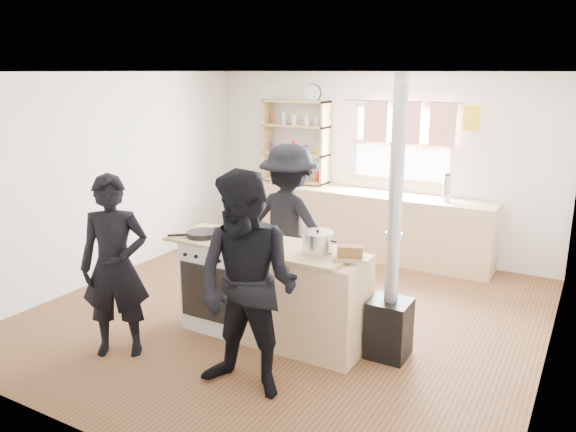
% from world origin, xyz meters
% --- Properties ---
extents(ground, '(5.00, 5.00, 0.01)m').
position_xyz_m(ground, '(0.00, 0.00, -0.01)').
color(ground, brown).
rests_on(ground, ground).
extents(back_counter, '(3.40, 0.55, 0.90)m').
position_xyz_m(back_counter, '(0.00, 2.22, 0.45)').
color(back_counter, tan).
rests_on(back_counter, ground).
extents(shelving_unit, '(1.00, 0.28, 1.20)m').
position_xyz_m(shelving_unit, '(-1.20, 2.34, 1.51)').
color(shelving_unit, tan).
rests_on(shelving_unit, back_counter).
extents(thermos, '(0.10, 0.10, 0.34)m').
position_xyz_m(thermos, '(1.05, 2.22, 1.07)').
color(thermos, silver).
rests_on(thermos, back_counter).
extents(cooking_island, '(1.97, 0.64, 0.93)m').
position_xyz_m(cooking_island, '(0.14, -0.55, 0.47)').
color(cooking_island, silver).
rests_on(cooking_island, ground).
extents(skillet_greens, '(0.45, 0.45, 0.05)m').
position_xyz_m(skillet_greens, '(-0.60, -0.64, 0.96)').
color(skillet_greens, black).
rests_on(skillet_greens, cooking_island).
extents(roast_tray, '(0.35, 0.32, 0.08)m').
position_xyz_m(roast_tray, '(0.02, -0.57, 0.97)').
color(roast_tray, silver).
rests_on(roast_tray, cooking_island).
extents(stockpot_stove, '(0.23, 0.23, 0.19)m').
position_xyz_m(stockpot_stove, '(-0.36, -0.40, 1.01)').
color(stockpot_stove, '#BCBCBF').
rests_on(stockpot_stove, cooking_island).
extents(stockpot_counter, '(0.29, 0.29, 0.22)m').
position_xyz_m(stockpot_counter, '(0.61, -0.54, 1.03)').
color(stockpot_counter, silver).
rests_on(stockpot_counter, cooking_island).
extents(bread_board, '(0.33, 0.29, 0.12)m').
position_xyz_m(bread_board, '(0.93, -0.56, 0.98)').
color(bread_board, tan).
rests_on(bread_board, cooking_island).
extents(flue_heater, '(0.35, 0.35, 2.50)m').
position_xyz_m(flue_heater, '(1.25, -0.36, 0.64)').
color(flue_heater, black).
rests_on(flue_heater, ground).
extents(person_near_left, '(0.72, 0.66, 1.66)m').
position_xyz_m(person_near_left, '(-0.92, -1.50, 0.83)').
color(person_near_left, black).
rests_on(person_near_left, ground).
extents(person_near_right, '(0.91, 0.73, 1.80)m').
position_xyz_m(person_near_right, '(0.46, -1.46, 0.90)').
color(person_near_right, black).
rests_on(person_near_right, ground).
extents(person_far, '(1.17, 0.72, 1.76)m').
position_xyz_m(person_far, '(-0.17, 0.34, 0.88)').
color(person_far, black).
rests_on(person_far, ground).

